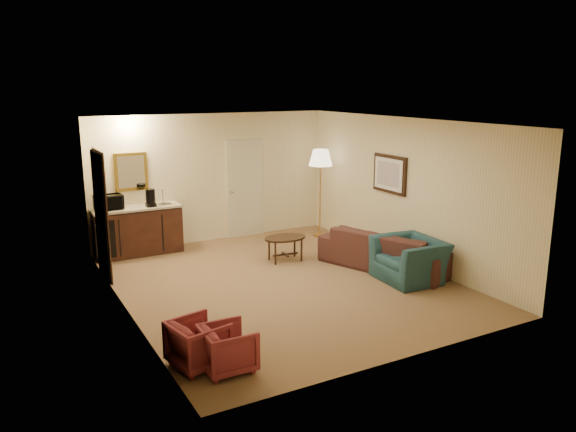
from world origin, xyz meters
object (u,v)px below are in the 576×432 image
Objects in this scene: coffee_table at (285,249)px; microwave at (108,201)px; wetbar_cabinet at (138,230)px; teal_armchair at (410,253)px; rose_chair_far at (228,346)px; floor_lamp at (320,193)px; sofa at (386,243)px; waste_bin at (173,242)px; rose_chair_near at (199,341)px; coffee_maker at (150,198)px.

microwave is (-2.75, 1.73, 0.86)m from coffee_table.
teal_armchair is at bearing -45.56° from wetbar_cabinet.
teal_armchair is 1.35× the size of coffee_table.
floor_lamp reaches higher than rose_chair_far.
microwave reaches higher than rose_chair_far.
coffee_table is at bearing -37.22° from microwave.
sofa is at bearing -93.09° from floor_lamp.
microwave reaches higher than waste_bin.
rose_chair_far is at bearing -100.39° from waste_bin.
sofa reaches higher than waste_bin.
waste_bin is at bearing 24.91° from sofa.
coffee_table is 2.02m from floor_lamp.
rose_chair_far is 4.99m from waste_bin.
rose_chair_near is (-4.10, -1.77, -0.15)m from sofa.
wetbar_cabinet is at bearing -132.41° from teal_armchair.
waste_bin is (-2.95, 2.88, -0.29)m from sofa.
wetbar_cabinet reaches higher than sofa.
coffee_maker is at bearing -13.62° from microwave.
floor_lamp is (4.23, 4.18, 0.62)m from rose_chair_near.
floor_lamp is (3.73, -0.54, 0.47)m from wetbar_cabinet.
rose_chair_near is 5.98m from floor_lamp.
rose_chair_near is at bearing 45.37° from rose_chair_far.
coffee_maker reaches higher than rose_chair_near.
floor_lamp is 3.51m from coffee_maker.
wetbar_cabinet is 0.80m from microwave.
coffee_maker is at bearing -133.63° from teal_armchair.
floor_lamp is 3.81× the size of microwave.
wetbar_cabinet reaches higher than rose_chair_far.
coffee_table is (-1.35, 1.23, -0.23)m from sofa.
coffee_maker is at bearing 172.96° from floor_lamp.
wetbar_cabinet is 2.08× the size of coffee_table.
microwave is at bearing 4.09° from rose_chair_far.
sofa is 0.68m from teal_armchair.
coffee_table is at bearing -142.47° from teal_armchair.
coffee_maker is (-3.48, 0.43, 0.16)m from floor_lamp.
coffee_table is (2.25, -1.72, -0.23)m from wetbar_cabinet.
floor_lamp is at bearing -23.91° from sofa.
sofa is 7.00× the size of coffee_maker.
waste_bin is 1.47m from microwave.
coffee_maker reaches higher than sofa.
wetbar_cabinet is at bearing -5.71° from microwave.
rose_chair_near is 1.82× the size of waste_bin.
coffee_maker is (-3.30, 3.51, 0.62)m from teal_armchair.
teal_armchair is 3.12m from floor_lamp.
teal_armchair is at bearing -50.75° from waste_bin.
teal_armchair reaches higher than sofa.
waste_bin is 1.00m from coffee_maker.
floor_lamp is (0.18, 3.08, 0.46)m from teal_armchair.
coffee_table is at bearing 26.94° from sofa.
waste_bin is (-1.60, 1.65, -0.06)m from coffee_table.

